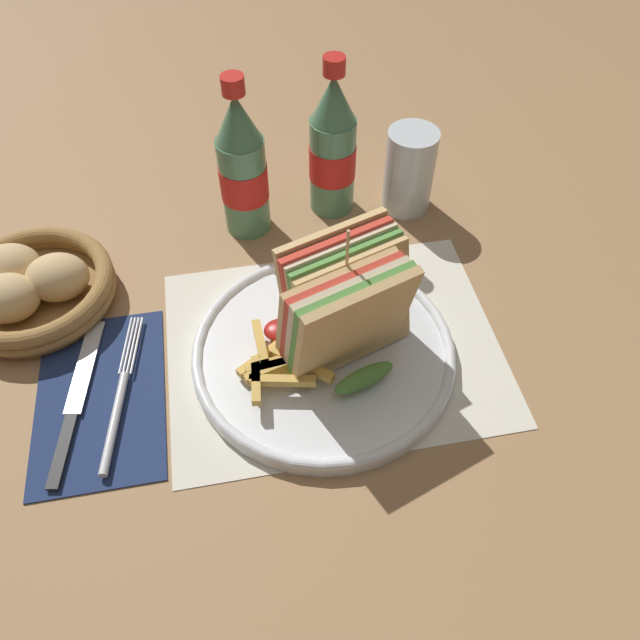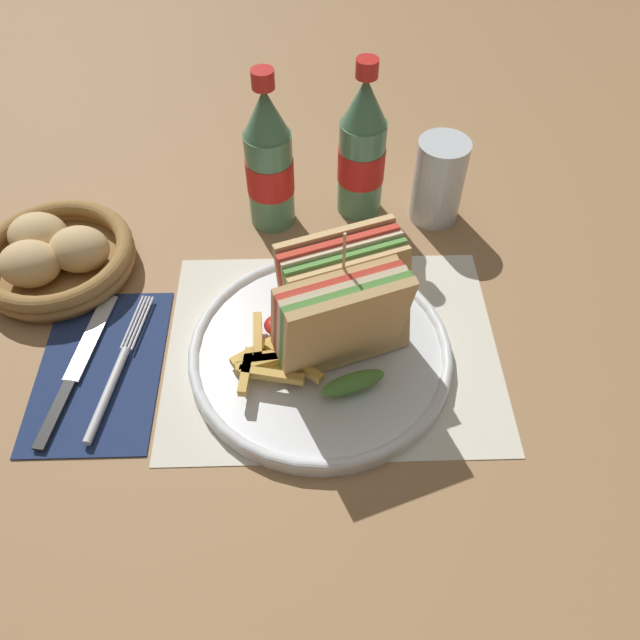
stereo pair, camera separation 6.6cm
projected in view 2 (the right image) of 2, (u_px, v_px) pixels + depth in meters
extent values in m
plane|color=#9E754C|center=(310.00, 343.00, 0.70)|extent=(4.00, 4.00, 0.00)
cube|color=silver|center=(333.00, 347.00, 0.69)|extent=(0.36, 0.28, 0.00)
cylinder|color=white|center=(320.00, 353.00, 0.68)|extent=(0.28, 0.28, 0.01)
torus|color=white|center=(320.00, 350.00, 0.67)|extent=(0.28, 0.28, 0.01)
cube|color=tan|center=(346.00, 332.00, 0.60)|extent=(0.13, 0.07, 0.12)
cube|color=#518E3D|center=(342.00, 326.00, 0.60)|extent=(0.13, 0.07, 0.12)
cube|color=beige|center=(339.00, 320.00, 0.61)|extent=(0.13, 0.07, 0.12)
cube|color=red|center=(335.00, 315.00, 0.62)|extent=(0.13, 0.07, 0.12)
cube|color=tan|center=(332.00, 309.00, 0.63)|extent=(0.13, 0.07, 0.12)
ellipsoid|color=#518E3D|center=(353.00, 383.00, 0.63)|extent=(0.07, 0.04, 0.02)
cube|color=tan|center=(352.00, 314.00, 0.62)|extent=(0.13, 0.07, 0.12)
cube|color=#518E3D|center=(349.00, 306.00, 0.63)|extent=(0.13, 0.07, 0.12)
cube|color=beige|center=(345.00, 298.00, 0.63)|extent=(0.13, 0.07, 0.12)
cube|color=red|center=(342.00, 291.00, 0.63)|extent=(0.13, 0.07, 0.12)
cube|color=tan|center=(339.00, 283.00, 0.64)|extent=(0.13, 0.07, 0.12)
ellipsoid|color=#518E3D|center=(350.00, 342.00, 0.66)|extent=(0.07, 0.04, 0.02)
cylinder|color=tan|center=(343.00, 296.00, 0.61)|extent=(0.00, 0.00, 0.16)
cube|color=gold|center=(262.00, 348.00, 0.66)|extent=(0.07, 0.05, 0.01)
cube|color=gold|center=(274.00, 363.00, 0.65)|extent=(0.06, 0.03, 0.01)
cube|color=gold|center=(271.00, 366.00, 0.65)|extent=(0.05, 0.04, 0.01)
cube|color=gold|center=(270.00, 361.00, 0.64)|extent=(0.07, 0.03, 0.01)
cube|color=gold|center=(272.00, 359.00, 0.64)|extent=(0.05, 0.01, 0.01)
cube|color=gold|center=(294.00, 361.00, 0.64)|extent=(0.06, 0.05, 0.01)
cube|color=gold|center=(265.00, 357.00, 0.64)|extent=(0.06, 0.02, 0.01)
cube|color=gold|center=(246.00, 371.00, 0.63)|extent=(0.01, 0.06, 0.01)
cube|color=gold|center=(258.00, 336.00, 0.66)|extent=(0.01, 0.06, 0.01)
cube|color=gold|center=(272.00, 375.00, 0.63)|extent=(0.07, 0.02, 0.01)
ellipsoid|color=maroon|center=(281.00, 325.00, 0.68)|extent=(0.04, 0.03, 0.01)
cube|color=navy|center=(100.00, 367.00, 0.67)|extent=(0.13, 0.21, 0.00)
cylinder|color=silver|center=(108.00, 394.00, 0.64)|extent=(0.03, 0.12, 0.01)
cylinder|color=silver|center=(133.00, 322.00, 0.70)|extent=(0.02, 0.08, 0.00)
cylinder|color=silver|center=(136.00, 322.00, 0.70)|extent=(0.02, 0.08, 0.00)
cylinder|color=silver|center=(139.00, 322.00, 0.70)|extent=(0.02, 0.08, 0.00)
cylinder|color=silver|center=(143.00, 323.00, 0.70)|extent=(0.02, 0.08, 0.00)
cube|color=black|center=(55.00, 414.00, 0.63)|extent=(0.02, 0.08, 0.00)
cube|color=silver|center=(92.00, 336.00, 0.69)|extent=(0.04, 0.12, 0.00)
cylinder|color=#4C7F5B|center=(271.00, 179.00, 0.78)|extent=(0.06, 0.06, 0.13)
cylinder|color=red|center=(270.00, 175.00, 0.77)|extent=(0.06, 0.06, 0.05)
cone|color=#4C7F5B|center=(265.00, 112.00, 0.71)|extent=(0.06, 0.06, 0.06)
cylinder|color=red|center=(263.00, 79.00, 0.68)|extent=(0.03, 0.03, 0.02)
cylinder|color=#4C7F5B|center=(361.00, 168.00, 0.79)|extent=(0.06, 0.06, 0.13)
cylinder|color=red|center=(361.00, 164.00, 0.79)|extent=(0.06, 0.06, 0.05)
cone|color=#4C7F5B|center=(365.00, 101.00, 0.72)|extent=(0.06, 0.06, 0.06)
cylinder|color=red|center=(367.00, 68.00, 0.69)|extent=(0.03, 0.03, 0.02)
cylinder|color=silver|center=(439.00, 181.00, 0.79)|extent=(0.06, 0.06, 0.11)
cylinder|color=black|center=(435.00, 203.00, 0.82)|extent=(0.06, 0.06, 0.04)
cylinder|color=olive|center=(61.00, 267.00, 0.76)|extent=(0.17, 0.17, 0.01)
torus|color=olive|center=(59.00, 261.00, 0.76)|extent=(0.18, 0.18, 0.02)
torus|color=olive|center=(55.00, 253.00, 0.74)|extent=(0.18, 0.18, 0.02)
ellipsoid|color=tan|center=(79.00, 249.00, 0.74)|extent=(0.07, 0.06, 0.05)
ellipsoid|color=tan|center=(38.00, 235.00, 0.75)|extent=(0.07, 0.06, 0.05)
ellipsoid|color=tan|center=(30.00, 264.00, 0.72)|extent=(0.07, 0.06, 0.05)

